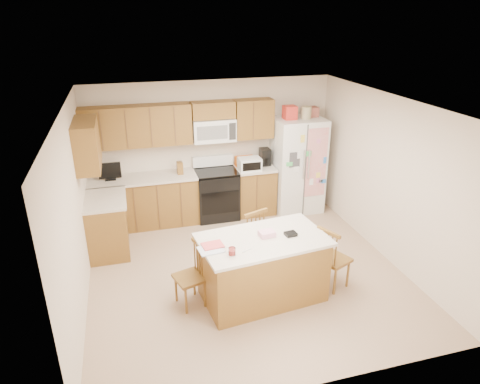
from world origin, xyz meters
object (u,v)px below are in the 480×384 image
object	(u,v)px
stove	(216,193)
windsor_chair_left	(191,277)
windsor_chair_right	(332,259)
windsor_chair_back	(249,239)
refrigerator	(297,164)
island	(262,268)

from	to	relation	value
stove	windsor_chair_left	bearing A→B (deg)	-109.78
stove	windsor_chair_right	xyz separation A→B (m)	(1.06, -2.62, -0.04)
windsor_chair_back	windsor_chair_right	distance (m)	1.25
refrigerator	stove	bearing A→B (deg)	177.70
refrigerator	windsor_chair_right	size ratio (longest dim) A/B	2.20
windsor_chair_left	windsor_chair_right	size ratio (longest dim) A/B	0.94
refrigerator	island	xyz separation A→B (m)	(-1.52, -2.53, -0.47)
windsor_chair_left	windsor_chair_right	world-z (taller)	windsor_chair_right
refrigerator	windsor_chair_right	bearing A→B (deg)	-101.33
refrigerator	windsor_chair_back	bearing A→B (deg)	-129.90
island	windsor_chair_back	distance (m)	0.77
stove	windsor_chair_left	distance (m)	2.65
windsor_chair_back	windsor_chair_right	world-z (taller)	windsor_chair_back
island	windsor_chair_back	size ratio (longest dim) A/B	1.78
windsor_chair_left	windsor_chair_right	distance (m)	1.96
refrigerator	windsor_chair_right	distance (m)	2.66
windsor_chair_left	windsor_chair_back	bearing A→B (deg)	33.75
refrigerator	windsor_chair_right	world-z (taller)	refrigerator
stove	refrigerator	world-z (taller)	refrigerator
windsor_chair_left	windsor_chair_right	bearing A→B (deg)	-3.97
stove	windsor_chair_left	xyz separation A→B (m)	(-0.90, -2.49, -0.06)
refrigerator	windsor_chair_left	size ratio (longest dim) A/B	2.33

